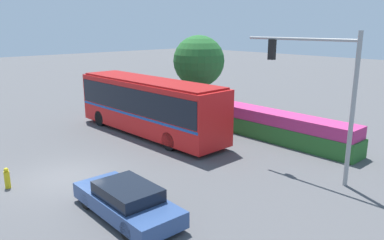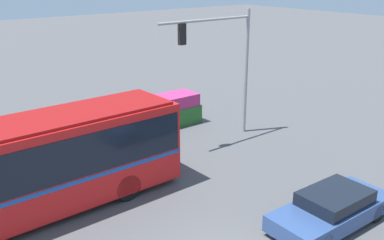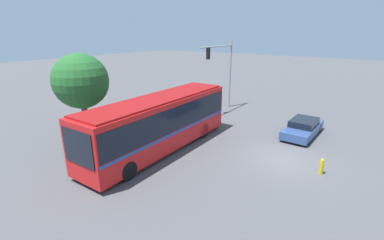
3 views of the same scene
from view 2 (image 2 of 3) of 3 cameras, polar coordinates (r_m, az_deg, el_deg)
city_bus at (r=15.15m, az=-21.47°, el=-5.63°), size 11.10×2.76×3.32m
sedan_foreground at (r=15.06m, az=17.91°, el=-11.00°), size 4.56×1.88×1.16m
traffic_light_pole at (r=20.62m, az=4.63°, el=8.45°), size 5.26×0.24×6.17m
flowering_hedge at (r=21.38m, az=-10.93°, el=-0.61°), size 10.50×1.53×1.61m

